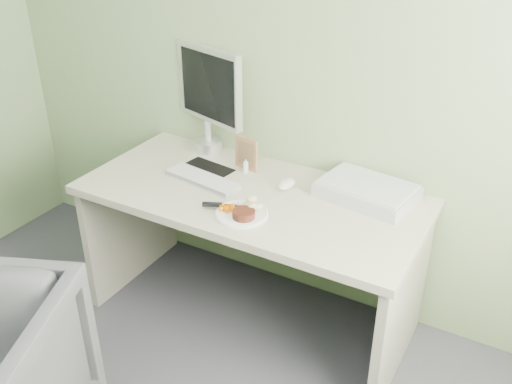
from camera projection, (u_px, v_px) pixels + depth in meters
The scene contains 14 objects.
wall_back at pixel (291, 41), 2.62m from camera, with size 3.50×3.50×0.00m, color gray.
desk at pixel (251, 226), 2.72m from camera, with size 1.60×0.75×0.73m.
plate at pixel (242, 214), 2.45m from camera, with size 0.23×0.23×0.01m, color white.
steak at pixel (244, 214), 2.41m from camera, with size 0.10×0.10×0.03m, color black.
potato_pile at pixel (252, 204), 2.47m from camera, with size 0.09×0.07×0.05m, color tan.
carrot_heap at pixel (228, 206), 2.46m from camera, with size 0.05×0.05×0.04m, color orange.
steak_knife at pixel (220, 205), 2.48m from camera, with size 0.21×0.11×0.02m.
mousepad at pixel (202, 171), 2.82m from camera, with size 0.26×0.23×0.00m, color black.
keyboard at pixel (203, 179), 2.72m from camera, with size 0.39×0.12×0.02m, color white.
computer_mouse at pixel (287, 184), 2.66m from camera, with size 0.06×0.12×0.04m, color white.
photo_frame at pixel (246, 154), 2.81m from camera, with size 0.13×0.02×0.17m, color #956345.
eyedrop_bottle at pixel (246, 166), 2.80m from camera, with size 0.03×0.03×0.07m.
scanner at pixel (367, 192), 2.57m from camera, with size 0.42×0.28×0.06m, color #B5B7BD.
monitor at pixel (209, 94), 2.91m from camera, with size 0.45×0.18×0.55m.
Camera 1 is at (1.16, -0.37, 2.00)m, focal length 40.00 mm.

